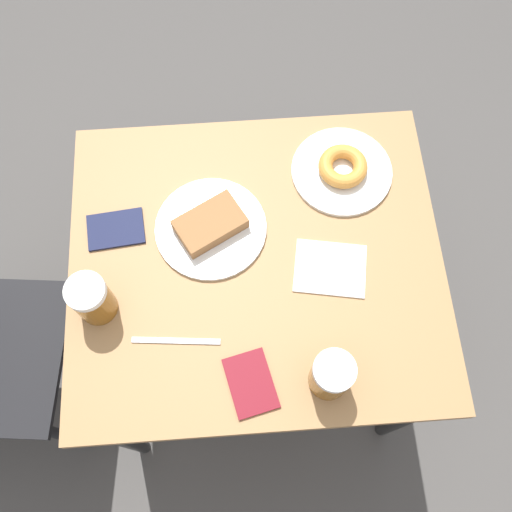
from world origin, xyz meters
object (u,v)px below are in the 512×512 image
plate_with_cake (211,226)px  fork (176,341)px  beer_mug_center (331,375)px  passport_near_edge (251,383)px  beer_mug_left (92,299)px  plate_with_donut (342,169)px  passport_far_edge (116,229)px  napkin_folded (330,268)px

plate_with_cake → fork: bearing=161.7°
beer_mug_center → fork: size_ratio=0.64×
plate_with_cake → passport_near_edge: bearing=-169.3°
beer_mug_left → plate_with_donut: bearing=-62.3°
passport_near_edge → passport_far_edge: (0.36, 0.28, 0.00)m
beer_mug_left → passport_near_edge: beer_mug_left is taller
plate_with_cake → passport_far_edge: plate_with_cake is taller
beer_mug_left → fork: 0.19m
plate_with_donut → beer_mug_left: bearing=117.7°
passport_near_edge → passport_far_edge: same height
plate_with_donut → passport_far_edge: plate_with_donut is taller
beer_mug_center → passport_far_edge: bearing=49.8°
napkin_folded → beer_mug_center: bearing=172.0°
napkin_folded → fork: (-0.14, 0.34, -0.00)m
plate_with_cake → passport_far_edge: bearing=86.4°
beer_mug_left → passport_far_edge: size_ratio=0.89×
plate_with_donut → napkin_folded: (-0.24, 0.06, -0.01)m
plate_with_cake → passport_far_edge: (0.01, 0.21, -0.01)m
plate_with_donut → passport_far_edge: (-0.11, 0.53, -0.01)m
plate_with_cake → beer_mug_center: bearing=-147.9°
fork → plate_with_donut: bearing=-46.4°
passport_far_edge → plate_with_cake: bearing=-93.6°
beer_mug_center → napkin_folded: bearing=-8.0°
plate_with_cake → napkin_folded: 0.28m
plate_with_cake → beer_mug_center: (-0.35, -0.22, 0.05)m
beer_mug_left → passport_far_edge: (0.18, -0.03, -0.06)m
plate_with_cake → beer_mug_center: size_ratio=2.10×
napkin_folded → fork: 0.37m
napkin_folded → passport_near_edge: bearing=141.1°
napkin_folded → plate_with_cake: bearing=66.0°
passport_near_edge → fork: bearing=56.6°
beer_mug_center → fork: (0.10, 0.31, -0.06)m
napkin_folded → passport_near_edge: 0.30m
plate_with_donut → napkin_folded: 0.25m
fork → beer_mug_center: bearing=-108.7°
napkin_folded → passport_far_edge: 0.49m
fork → napkin_folded: bearing=-68.0°
fork → passport_near_edge: bearing=-123.4°
beer_mug_center → passport_near_edge: bearing=88.1°
beer_mug_left → passport_far_edge: beer_mug_left is taller
passport_far_edge → beer_mug_center: bearing=-130.2°
plate_with_cake → plate_with_donut: 0.34m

